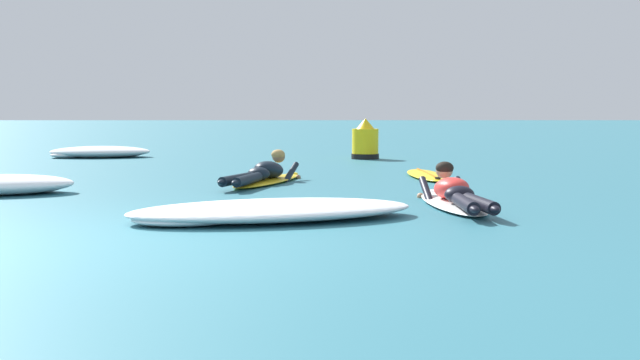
% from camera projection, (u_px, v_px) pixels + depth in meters
% --- Properties ---
extents(ground_plane, '(120.00, 120.00, 0.00)m').
position_uv_depth(ground_plane, '(238.00, 161.00, 16.32)').
color(ground_plane, '#2D6B7A').
extents(surfer_near, '(0.71, 2.63, 0.54)m').
position_uv_depth(surfer_near, '(454.00, 195.00, 8.65)').
color(surfer_near, white).
rests_on(surfer_near, ground).
extents(surfer_far, '(1.24, 2.70, 0.54)m').
position_uv_depth(surfer_far, '(265.00, 175.00, 11.35)').
color(surfer_far, yellow).
rests_on(surfer_far, ground).
extents(drifting_surfboard, '(0.64, 2.26, 0.16)m').
position_uv_depth(drifting_surfboard, '(427.00, 175.00, 12.44)').
color(drifting_surfboard, yellow).
rests_on(drifting_surfboard, ground).
extents(whitewater_mid_left, '(2.42, 1.43, 0.27)m').
position_uv_depth(whitewater_mid_left, '(100.00, 152.00, 17.50)').
color(whitewater_mid_left, white).
rests_on(whitewater_mid_left, ground).
extents(whitewater_mid_right, '(3.15, 1.87, 0.20)m').
position_uv_depth(whitewater_mid_right, '(273.00, 211.00, 7.64)').
color(whitewater_mid_right, white).
rests_on(whitewater_mid_right, ground).
extents(channel_marker_buoy, '(0.63, 0.63, 0.92)m').
position_uv_depth(channel_marker_buoy, '(365.00, 143.00, 16.95)').
color(channel_marker_buoy, yellow).
rests_on(channel_marker_buoy, ground).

